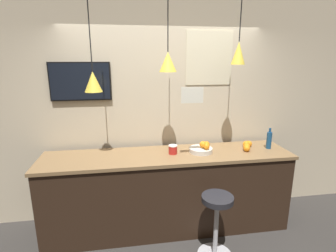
% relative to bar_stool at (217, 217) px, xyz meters
% --- Properties ---
extents(back_wall, '(8.00, 0.06, 2.90)m').
position_rel_bar_stool_xyz_m(back_wall, '(-0.43, 1.04, 0.97)').
color(back_wall, beige).
rests_on(back_wall, ground_plane).
extents(service_counter, '(3.01, 0.66, 1.00)m').
position_rel_bar_stool_xyz_m(service_counter, '(-0.43, 0.60, 0.02)').
color(service_counter, black).
rests_on(service_counter, ground_plane).
extents(bar_stool, '(0.38, 0.38, 0.73)m').
position_rel_bar_stool_xyz_m(bar_stool, '(0.00, 0.00, 0.00)').
color(bar_stool, '#B7B7BC').
rests_on(bar_stool, ground_plane).
extents(fruit_bowl, '(0.29, 0.29, 0.14)m').
position_rel_bar_stool_xyz_m(fruit_bowl, '(-0.01, 0.60, 0.56)').
color(fruit_bowl, beige).
rests_on(fruit_bowl, service_counter).
extents(orange_pile, '(0.18, 0.24, 0.09)m').
position_rel_bar_stool_xyz_m(orange_pile, '(0.59, 0.63, 0.55)').
color(orange_pile, orange).
rests_on(orange_pile, service_counter).
extents(juice_bottle, '(0.06, 0.06, 0.27)m').
position_rel_bar_stool_xyz_m(juice_bottle, '(0.88, 0.61, 0.63)').
color(juice_bottle, navy).
rests_on(juice_bottle, service_counter).
extents(spread_jar, '(0.11, 0.11, 0.11)m').
position_rel_bar_stool_xyz_m(spread_jar, '(-0.37, 0.61, 0.57)').
color(spread_jar, red).
rests_on(spread_jar, service_counter).
extents(pendant_lamp_left, '(0.19, 0.19, 1.04)m').
position_rel_bar_stool_xyz_m(pendant_lamp_left, '(-1.24, 0.61, 1.40)').
color(pendant_lamp_left, black).
extents(pendant_lamp_middle, '(0.20, 0.20, 0.83)m').
position_rel_bar_stool_xyz_m(pendant_lamp_middle, '(-0.43, 0.61, 1.60)').
color(pendant_lamp_middle, black).
extents(pendant_lamp_right, '(0.16, 0.16, 0.76)m').
position_rel_bar_stool_xyz_m(pendant_lamp_right, '(0.39, 0.61, 1.69)').
color(pendant_lamp_right, black).
extents(mounted_tv, '(0.72, 0.04, 0.46)m').
position_rel_bar_stool_xyz_m(mounted_tv, '(-1.44, 0.99, 1.36)').
color(mounted_tv, black).
extents(hanging_menu_board, '(0.24, 0.01, 0.17)m').
position_rel_bar_stool_xyz_m(hanging_menu_board, '(-0.21, 0.35, 1.26)').
color(hanging_menu_board, white).
extents(wall_poster, '(0.61, 0.01, 0.68)m').
position_rel_bar_stool_xyz_m(wall_poster, '(0.18, 1.01, 1.64)').
color(wall_poster, beige).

